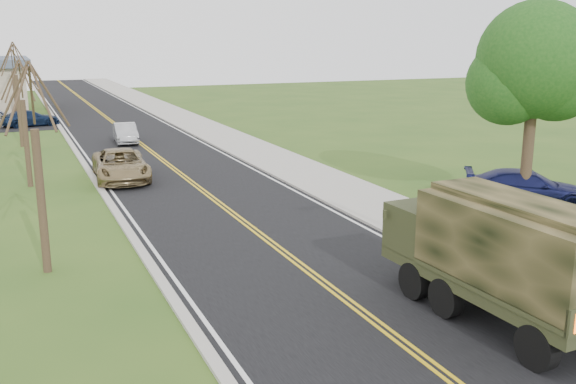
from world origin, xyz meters
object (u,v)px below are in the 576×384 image
military_truck (501,250)px  pickup_navy (527,188)px  sedan_silver (125,133)px  suv_champagne (121,165)px

military_truck → pickup_navy: 11.99m
military_truck → sedan_silver: military_truck is taller
suv_champagne → sedan_silver: size_ratio=1.36×
sedan_silver → pickup_navy: bearing=-57.4°
sedan_silver → pickup_navy: (12.22, -22.60, 0.09)m
sedan_silver → suv_champagne: bearing=-96.6°
suv_champagne → sedan_silver: 11.37m
military_truck → sedan_silver: (-3.52, 30.79, -1.18)m
pickup_navy → military_truck: bearing=168.5°
sedan_silver → pickup_navy: 25.69m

